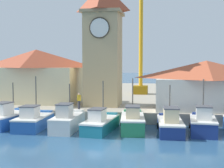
# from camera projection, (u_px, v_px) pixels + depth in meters

# --- Properties ---
(ground_plane) EXTENTS (300.00, 300.00, 0.00)m
(ground_plane) POSITION_uv_depth(u_px,v_px,m) (105.00, 150.00, 19.98)
(ground_plane) COLOR #2D567A
(quay_wharf) EXTENTS (120.00, 40.00, 1.05)m
(quay_wharf) POSITION_uv_depth(u_px,v_px,m) (140.00, 95.00, 48.14)
(quay_wharf) COLOR #A89E89
(quay_wharf) RESTS_ON ground
(fishing_boat_far_left) EXTENTS (2.52, 5.12, 3.82)m
(fishing_boat_far_left) POSITION_uv_depth(u_px,v_px,m) (9.00, 118.00, 27.18)
(fishing_boat_far_left) COLOR #2356A8
(fishing_boat_far_left) RESTS_ON ground
(fishing_boat_left_outer) EXTENTS (2.34, 4.85, 4.42)m
(fishing_boat_left_outer) POSITION_uv_depth(u_px,v_px,m) (34.00, 120.00, 26.33)
(fishing_boat_left_outer) COLOR #2356A8
(fishing_boat_left_outer) RESTS_ON ground
(fishing_boat_left_inner) EXTENTS (1.96, 4.94, 3.80)m
(fishing_boat_left_inner) POSITION_uv_depth(u_px,v_px,m) (67.00, 121.00, 25.78)
(fishing_boat_left_inner) COLOR silver
(fishing_boat_left_inner) RESTS_ON ground
(fishing_boat_mid_left) EXTENTS (2.36, 5.36, 4.09)m
(fishing_boat_mid_left) POSITION_uv_depth(u_px,v_px,m) (101.00, 123.00, 25.37)
(fishing_boat_mid_left) COLOR #196B7F
(fishing_boat_mid_left) RESTS_ON ground
(fishing_boat_center) EXTENTS (2.42, 5.41, 4.28)m
(fishing_boat_center) POSITION_uv_depth(u_px,v_px,m) (133.00, 121.00, 25.67)
(fishing_boat_center) COLOR #237A4C
(fishing_boat_center) RESTS_ON ground
(fishing_boat_mid_right) EXTENTS (2.17, 5.26, 3.79)m
(fishing_boat_mid_right) POSITION_uv_depth(u_px,v_px,m) (170.00, 124.00, 24.72)
(fishing_boat_mid_right) COLOR navy
(fishing_boat_mid_right) RESTS_ON ground
(fishing_boat_right_inner) EXTENTS (2.24, 4.37, 4.29)m
(fishing_boat_right_inner) POSITION_uv_depth(u_px,v_px,m) (203.00, 124.00, 24.52)
(fishing_boat_right_inner) COLOR navy
(fishing_boat_right_inner) RESTS_ON ground
(clock_tower) EXTENTS (4.08, 4.08, 14.38)m
(clock_tower) POSITION_uv_depth(u_px,v_px,m) (103.00, 42.00, 32.73)
(clock_tower) COLOR tan
(clock_tower) RESTS_ON quay_wharf
(warehouse_left) EXTENTS (9.96, 5.89, 6.02)m
(warehouse_left) POSITION_uv_depth(u_px,v_px,m) (36.00, 75.00, 35.53)
(warehouse_left) COLOR beige
(warehouse_left) RESTS_ON quay_wharf
(warehouse_right) EXTENTS (9.89, 6.49, 4.73)m
(warehouse_right) POSITION_uv_depth(u_px,v_px,m) (206.00, 84.00, 30.26)
(warehouse_right) COLOR silver
(warehouse_right) RESTS_ON quay_wharf
(port_crane_near) EXTENTS (2.22, 8.83, 18.87)m
(port_crane_near) POSITION_uv_depth(u_px,v_px,m) (141.00, 43.00, 44.77)
(port_crane_near) COLOR #976E11
(port_crane_near) RESTS_ON quay_wharf
(dock_worker_near_tower) EXTENTS (0.34, 0.22, 1.62)m
(dock_worker_near_tower) POSITION_uv_depth(u_px,v_px,m) (79.00, 101.00, 30.14)
(dock_worker_near_tower) COLOR #33333D
(dock_worker_near_tower) RESTS_ON quay_wharf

